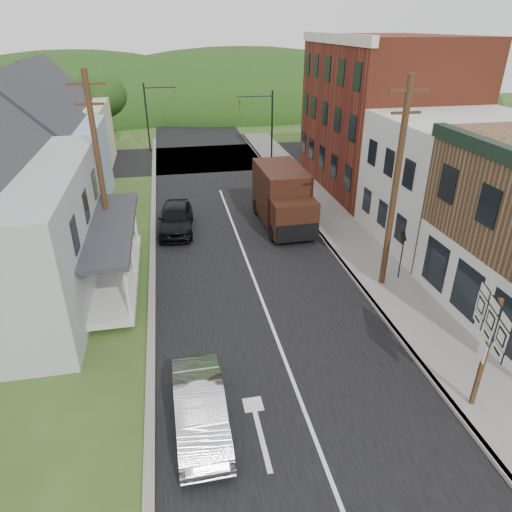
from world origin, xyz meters
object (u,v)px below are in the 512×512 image
dark_sedan (176,218)px  warning_sign (402,248)px  delivery_van (283,198)px  silver_sedan (200,409)px  route_sign_cluster (488,338)px

dark_sedan → warning_sign: bearing=-33.8°
delivery_van → warning_sign: size_ratio=2.49×
silver_sedan → warning_sign: 11.90m
silver_sedan → delivery_van: bearing=66.6°
silver_sedan → warning_sign: (9.65, 6.89, 1.01)m
route_sign_cluster → delivery_van: bearing=114.2°
dark_sedan → route_sign_cluster: (8.37, -15.35, 1.82)m
delivery_van → route_sign_cluster: route_sign_cluster is taller
dark_sedan → route_sign_cluster: route_sign_cluster is taller
silver_sedan → route_sign_cluster: size_ratio=1.09×
dark_sedan → delivery_van: (6.15, -0.27, 0.90)m
dark_sedan → warning_sign: 12.48m
silver_sedan → route_sign_cluster: route_sign_cluster is taller
dark_sedan → delivery_van: delivery_van is taller
route_sign_cluster → dark_sedan: bearing=134.4°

